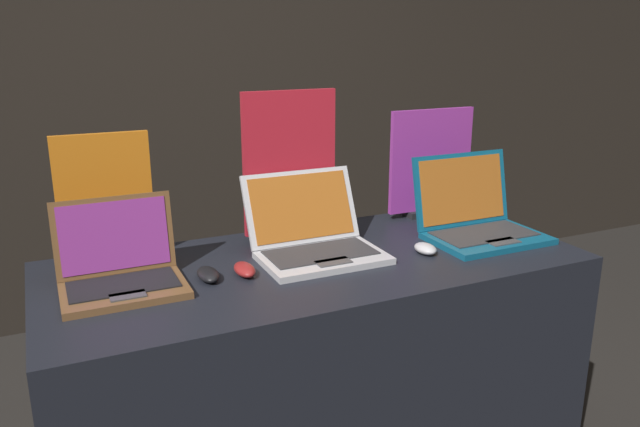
% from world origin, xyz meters
% --- Properties ---
extents(wall_back, '(8.00, 0.05, 2.80)m').
position_xyz_m(wall_back, '(0.00, 2.15, 1.40)').
color(wall_back, black).
rests_on(wall_back, ground_plane).
extents(display_counter, '(1.66, 0.72, 0.87)m').
position_xyz_m(display_counter, '(0.00, 0.36, 0.44)').
color(display_counter, black).
rests_on(display_counter, ground_plane).
extents(laptop_front, '(0.33, 0.26, 0.24)m').
position_xyz_m(laptop_front, '(-0.59, 0.39, 0.93)').
color(laptop_front, brown).
rests_on(laptop_front, display_counter).
extents(mouse_front, '(0.06, 0.11, 0.03)m').
position_xyz_m(mouse_front, '(-0.35, 0.34, 0.89)').
color(mouse_front, black).
rests_on(mouse_front, display_counter).
extents(promo_stand_front, '(0.28, 0.07, 0.40)m').
position_xyz_m(promo_stand_front, '(-0.59, 0.63, 1.06)').
color(promo_stand_front, black).
rests_on(promo_stand_front, display_counter).
extents(laptop_middle, '(0.38, 0.35, 0.24)m').
position_xyz_m(laptop_middle, '(0.01, 0.41, 0.93)').
color(laptop_middle, '#B7B7BC').
rests_on(laptop_middle, display_counter).
extents(mouse_middle, '(0.06, 0.11, 0.03)m').
position_xyz_m(mouse_middle, '(-0.25, 0.33, 0.89)').
color(mouse_middle, maroon).
rests_on(mouse_middle, display_counter).
extents(promo_stand_middle, '(0.33, 0.07, 0.50)m').
position_xyz_m(promo_stand_middle, '(0.01, 0.61, 1.11)').
color(promo_stand_middle, black).
rests_on(promo_stand_middle, display_counter).
extents(laptop_back, '(0.39, 0.32, 0.27)m').
position_xyz_m(laptop_back, '(0.60, 0.34, 0.94)').
color(laptop_back, '#0F5170').
rests_on(laptop_back, display_counter).
extents(mouse_back, '(0.06, 0.09, 0.03)m').
position_xyz_m(mouse_back, '(0.34, 0.27, 0.89)').
color(mouse_back, '#B2B2B7').
rests_on(mouse_back, display_counter).
extents(promo_stand_back, '(0.35, 0.07, 0.41)m').
position_xyz_m(promo_stand_back, '(0.60, 0.63, 1.07)').
color(promo_stand_back, black).
rests_on(promo_stand_back, display_counter).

